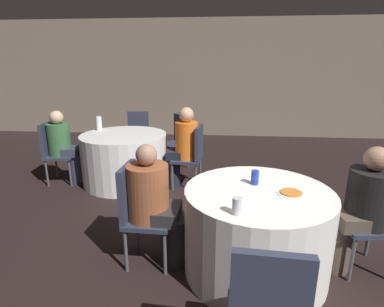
% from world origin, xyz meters
% --- Properties ---
extents(ground_plane, '(16.00, 16.00, 0.00)m').
position_xyz_m(ground_plane, '(0.00, 0.00, 0.00)').
color(ground_plane, black).
extents(wall_back, '(16.00, 0.06, 2.80)m').
position_xyz_m(wall_back, '(0.00, 5.20, 1.40)').
color(wall_back, gray).
rests_on(wall_back, ground_plane).
extents(table_near, '(1.22, 1.22, 0.75)m').
position_xyz_m(table_near, '(0.07, -0.07, 0.37)').
color(table_near, white).
rests_on(table_near, ground_plane).
extents(table_far, '(1.27, 1.27, 0.75)m').
position_xyz_m(table_far, '(-1.67, 1.85, 0.37)').
color(table_far, white).
rests_on(table_far, ground_plane).
extents(chair_near_east, '(0.45, 0.44, 0.92)m').
position_xyz_m(chair_near_east, '(1.09, 0.05, 0.54)').
color(chair_near_east, '#2D3347').
rests_on(chair_near_east, ground_plane).
extents(chair_near_west, '(0.42, 0.41, 0.92)m').
position_xyz_m(chair_near_west, '(-0.96, -0.03, 0.54)').
color(chair_near_west, '#2D3347').
rests_on(chair_near_west, ground_plane).
extents(chair_far_northeast, '(0.57, 0.57, 0.92)m').
position_xyz_m(chair_far_northeast, '(-0.96, 2.62, 0.54)').
color(chair_far_northeast, '#2D3347').
rests_on(chair_far_northeast, ground_plane).
extents(chair_far_west, '(0.44, 0.44, 0.92)m').
position_xyz_m(chair_far_west, '(-2.72, 1.73, 0.54)').
color(chair_far_west, '#2D3347').
rests_on(chair_far_west, ground_plane).
extents(chair_far_east, '(0.45, 0.44, 0.92)m').
position_xyz_m(chair_far_east, '(-0.63, 1.72, 0.54)').
color(chair_far_east, '#2D3347').
rests_on(chair_far_east, ground_plane).
extents(chair_far_north, '(0.43, 0.43, 0.92)m').
position_xyz_m(chair_far_north, '(-1.75, 2.90, 0.54)').
color(chair_far_north, '#2D3347').
rests_on(chair_far_north, ground_plane).
extents(person_floral_shirt, '(0.52, 0.36, 1.11)m').
position_xyz_m(person_floral_shirt, '(-0.79, -0.04, 0.57)').
color(person_floral_shirt, '#282828').
rests_on(person_floral_shirt, ground_plane).
extents(person_black_shirt, '(0.52, 0.38, 1.11)m').
position_xyz_m(person_black_shirt, '(0.93, 0.03, 0.57)').
color(person_black_shirt, '#4C4238').
rests_on(person_black_shirt, ground_plane).
extents(person_green_jacket, '(0.50, 0.34, 1.10)m').
position_xyz_m(person_green_jacket, '(-2.55, 1.75, 0.55)').
color(person_green_jacket, '#33384C').
rests_on(person_green_jacket, ground_plane).
extents(person_orange_shirt, '(0.50, 0.34, 1.17)m').
position_xyz_m(person_orange_shirt, '(-0.79, 1.74, 0.59)').
color(person_orange_shirt, black).
rests_on(person_orange_shirt, ground_plane).
extents(pizza_plate_near, '(0.22, 0.22, 0.02)m').
position_xyz_m(pizza_plate_near, '(0.31, -0.11, 0.76)').
color(pizza_plate_near, white).
rests_on(pizza_plate_near, table_near).
extents(soda_can_silver, '(0.07, 0.07, 0.12)m').
position_xyz_m(soda_can_silver, '(-0.13, -0.49, 0.81)').
color(soda_can_silver, silver).
rests_on(soda_can_silver, table_near).
extents(soda_can_blue, '(0.07, 0.07, 0.12)m').
position_xyz_m(soda_can_blue, '(0.05, 0.07, 0.81)').
color(soda_can_blue, '#1E38A5').
rests_on(soda_can_blue, table_near).
extents(bottle_far, '(0.09, 0.09, 0.22)m').
position_xyz_m(bottle_far, '(-2.14, 2.09, 0.86)').
color(bottle_far, white).
rests_on(bottle_far, table_far).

